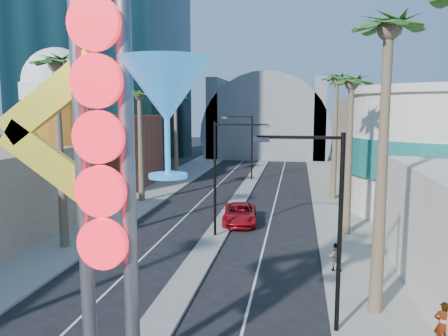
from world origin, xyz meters
TOP-DOWN VIEW (x-y plane):
  - sidewalk_west at (-9.50, 35.00)m, footprint 5.00×100.00m
  - sidewalk_east at (9.50, 35.00)m, footprint 5.00×100.00m
  - median at (0.00, 38.00)m, footprint 1.60×84.00m
  - brick_filler_west at (-16.00, 38.00)m, footprint 10.00×10.00m
  - filler_east at (16.00, 48.00)m, footprint 10.00×20.00m
  - beer_mug at (-17.00, 30.00)m, footprint 7.00×7.00m
  - canopy at (0.00, 72.00)m, footprint 22.00×16.00m
  - neon_sign at (0.82, 2.96)m, footprint 6.53×2.60m
  - streetlight_0 at (0.55, 20.00)m, footprint 3.79×0.25m
  - streetlight_1 at (-0.55, 44.00)m, footprint 3.79×0.25m
  - streetlight_2 at (6.72, 8.00)m, footprint 3.45×0.25m
  - palm_1 at (-9.00, 16.00)m, footprint 2.40×2.40m
  - palm_2 at (-9.00, 30.00)m, footprint 2.40×2.40m
  - palm_3 at (-9.00, 42.00)m, footprint 2.40×2.40m
  - palm_5 at (9.00, 10.00)m, footprint 2.40×2.40m
  - palm_6 at (9.00, 22.00)m, footprint 2.40×2.40m
  - palm_7 at (9.00, 34.00)m, footprint 2.40×2.40m
  - red_pickup at (1.20, 23.93)m, footprint 3.02×5.63m
  - pedestrian_a at (10.93, 7.34)m, footprint 0.71×0.54m
  - pedestrian_b at (7.66, 14.58)m, footprint 0.85×0.72m

SIDE VIEW (x-z plane):
  - sidewalk_west at x=-9.50m, z-range 0.00..0.15m
  - sidewalk_east at x=9.50m, z-range 0.00..0.15m
  - median at x=0.00m, z-range 0.00..0.15m
  - red_pickup at x=1.20m, z-range 0.00..1.50m
  - pedestrian_b at x=7.66m, z-range 0.15..1.68m
  - pedestrian_a at x=10.93m, z-range 0.15..1.92m
  - brick_filler_west at x=-16.00m, z-range 0.00..8.00m
  - canopy at x=0.00m, z-range -6.69..15.31m
  - streetlight_2 at x=6.72m, z-range 0.83..8.83m
  - streetlight_0 at x=0.55m, z-range 0.88..8.88m
  - streetlight_1 at x=-0.55m, z-range 0.88..8.88m
  - filler_east at x=16.00m, z-range 0.00..10.00m
  - neon_sign at x=0.82m, z-range 1.03..13.58m
  - beer_mug at x=-17.00m, z-range 0.59..15.09m
  - palm_2 at x=-9.00m, z-range 3.88..15.08m
  - palm_3 at x=-9.00m, z-range 3.88..15.08m
  - palm_6 at x=9.00m, z-range 4.08..15.78m
  - palm_1 at x=-9.00m, z-range 4.47..17.17m
  - palm_7 at x=9.00m, z-range 4.47..17.17m
  - palm_5 at x=9.00m, z-range 4.67..17.87m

